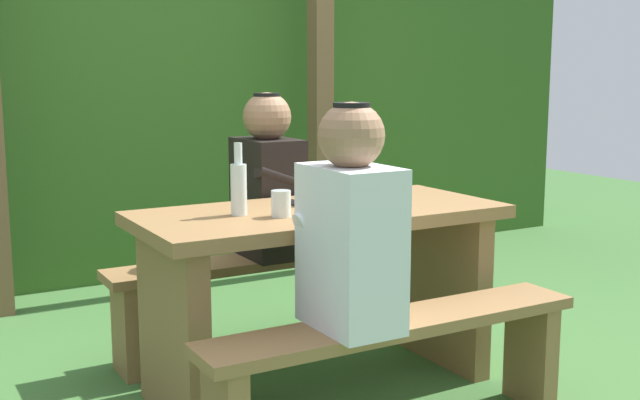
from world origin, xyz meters
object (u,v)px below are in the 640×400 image
object	(u,v)px
bench_far	(263,282)
person_black_coat	(268,182)
drinking_glass	(281,204)
cell_phone	(297,203)
person_white_shirt	(350,225)
bottle_right	(333,180)
bench_near	(396,353)
picnic_table	(320,267)
bottle_left	(239,186)

from	to	relation	value
bench_far	person_black_coat	bearing A→B (deg)	-6.53
drinking_glass	cell_phone	xyz separation A→B (m)	(0.17, 0.20, -0.04)
person_white_shirt	bottle_right	world-z (taller)	person_white_shirt
cell_phone	bench_far	bearing A→B (deg)	71.26
bench_near	person_white_shirt	world-z (taller)	person_white_shirt
picnic_table	person_white_shirt	size ratio (longest dim) A/B	1.95
bench_far	person_black_coat	xyz separation A→B (m)	(0.03, -0.00, 0.45)
person_white_shirt	drinking_glass	size ratio (longest dim) A/B	7.53
bench_near	person_white_shirt	distance (m)	0.49
picnic_table	person_black_coat	distance (m)	0.58
picnic_table	bench_far	bearing A→B (deg)	90.00
picnic_table	drinking_glass	world-z (taller)	drinking_glass
person_black_coat	bottle_left	size ratio (longest dim) A/B	2.72
bottle_right	cell_phone	bearing A→B (deg)	163.31
bench_near	person_white_shirt	bearing A→B (deg)	178.95
bottle_right	cell_phone	size ratio (longest dim) A/B	1.66
bench_near	person_black_coat	xyz separation A→B (m)	(0.03, 1.02, 0.45)
person_black_coat	cell_phone	size ratio (longest dim) A/B	5.14
bench_far	person_white_shirt	world-z (taller)	person_white_shirt
picnic_table	bench_near	bearing A→B (deg)	-90.00
person_black_coat	bottle_left	bearing A→B (deg)	-126.19
picnic_table	bottle_right	size ratio (longest dim) A/B	6.03
drinking_glass	picnic_table	bearing A→B (deg)	21.56
bench_near	cell_phone	distance (m)	0.76
picnic_table	person_white_shirt	world-z (taller)	person_white_shirt
drinking_glass	cell_phone	world-z (taller)	drinking_glass
person_black_coat	person_white_shirt	bearing A→B (deg)	-101.69
bench_near	bench_far	xyz separation A→B (m)	(0.00, 1.02, 0.00)
cell_phone	picnic_table	bearing A→B (deg)	-85.57
bench_far	person_black_coat	distance (m)	0.45
person_white_shirt	bottle_right	xyz separation A→B (m)	(0.28, 0.58, 0.06)
picnic_table	person_black_coat	size ratio (longest dim) A/B	1.95
cell_phone	person_white_shirt	bearing A→B (deg)	-116.31
bench_near	bench_far	distance (m)	1.02
person_white_shirt	person_black_coat	world-z (taller)	same
person_black_coat	bottle_right	distance (m)	0.44
bottle_right	drinking_glass	bearing A→B (deg)	-153.14
drinking_glass	bottle_left	size ratio (longest dim) A/B	0.36
bottle_left	cell_phone	distance (m)	0.32
drinking_glass	bottle_right	world-z (taller)	bottle_right
cell_phone	person_black_coat	bearing A→B (deg)	67.05
person_black_coat	cell_phone	world-z (taller)	person_black_coat
bottle_right	bottle_left	bearing A→B (deg)	-173.11
person_black_coat	drinking_glass	size ratio (longest dim) A/B	7.53
person_black_coat	picnic_table	bearing A→B (deg)	-93.26
picnic_table	cell_phone	bearing A→B (deg)	107.75
bench_far	cell_phone	bearing A→B (deg)	-95.41
bottle_right	bench_near	bearing A→B (deg)	-99.88
cell_phone	drinking_glass	bearing A→B (deg)	-143.99
picnic_table	bench_far	world-z (taller)	picnic_table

